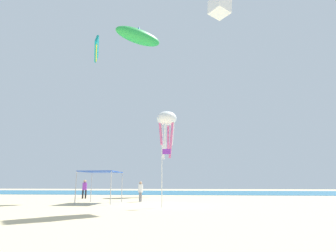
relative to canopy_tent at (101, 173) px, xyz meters
The scene contains 9 objects.
ground 5.94m from the canopy_tent, 17.05° to the right, with size 110.00×110.00×0.10m, color beige.
ocean_strip 26.90m from the canopy_tent, 78.80° to the left, with size 110.00×22.17×0.03m, color #1E6B93.
canopy_tent is the anchor object (origin of this frame).
person_near_tent 3.65m from the canopy_tent, 32.79° to the left, with size 0.40×0.45×1.68m.
person_leftmost 7.45m from the canopy_tent, 121.39° to the left, with size 0.49×0.44×1.86m.
banner_flag 6.42m from the canopy_tent, 32.92° to the right, with size 0.61×0.06×3.76m.
kite_inflatable_green 16.60m from the canopy_tent, 77.06° to the left, with size 5.47×5.15×2.24m.
kite_parafoil_teal 23.99m from the canopy_tent, 114.47° to the left, with size 1.71×4.26×2.66m.
kite_octopus_white 14.84m from the canopy_tent, 72.43° to the left, with size 3.30×3.30×6.02m.
Camera 1 is at (2.34, -20.23, 1.52)m, focal length 29.76 mm.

